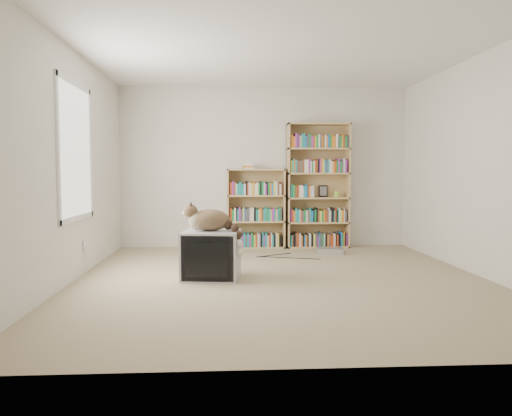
{
  "coord_description": "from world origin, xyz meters",
  "views": [
    {
      "loc": [
        -0.6,
        -5.36,
        1.16
      ],
      "look_at": [
        -0.22,
        1.0,
        0.72
      ],
      "focal_mm": 35.0,
      "sensor_mm": 36.0,
      "label": 1
    }
  ],
  "objects": [
    {
      "name": "bookcase_short",
      "position": [
        -0.14,
        2.36,
        0.56
      ],
      "size": [
        0.89,
        0.3,
        1.23
      ],
      "color": "tan",
      "rests_on": "floor"
    },
    {
      "name": "framed_print",
      "position": [
        0.93,
        2.44,
        0.88
      ],
      "size": [
        0.14,
        0.05,
        0.18
      ],
      "primitive_type": "cube",
      "rotation": [
        -0.17,
        0.0,
        0.0
      ],
      "color": "black",
      "rests_on": "bookcase_tall"
    },
    {
      "name": "wall_right",
      "position": [
        2.25,
        0.0,
        1.25
      ],
      "size": [
        0.02,
        5.0,
        2.5
      ],
      "primitive_type": "cube",
      "color": "silver",
      "rests_on": "floor"
    },
    {
      "name": "wall_left",
      "position": [
        -2.25,
        0.0,
        1.25
      ],
      "size": [
        0.02,
        5.0,
        2.5
      ],
      "primitive_type": "cube",
      "color": "silver",
      "rests_on": "floor"
    },
    {
      "name": "ceiling",
      "position": [
        0.0,
        0.0,
        2.5
      ],
      "size": [
        4.5,
        5.0,
        0.02
      ],
      "primitive_type": "cube",
      "color": "white",
      "rests_on": "wall_back"
    },
    {
      "name": "dvd_player",
      "position": [
        0.89,
        1.68,
        0.04
      ],
      "size": [
        0.4,
        0.31,
        0.08
      ],
      "primitive_type": "cube",
      "rotation": [
        0.0,
        0.0,
        -0.13
      ],
      "color": "#AFAFB4",
      "rests_on": "floor"
    },
    {
      "name": "wall_back",
      "position": [
        0.0,
        2.5,
        1.25
      ],
      "size": [
        4.5,
        0.02,
        2.5
      ],
      "primitive_type": "cube",
      "color": "silver",
      "rests_on": "floor"
    },
    {
      "name": "bookcase_tall",
      "position": [
        0.83,
        2.36,
        0.91
      ],
      "size": [
        0.96,
        0.3,
        1.93
      ],
      "color": "tan",
      "rests_on": "floor"
    },
    {
      "name": "book_stack",
      "position": [
        -0.26,
        2.32,
        1.26
      ],
      "size": [
        0.18,
        0.23,
        0.07
      ],
      "primitive_type": "cube",
      "color": "#AC3B17",
      "rests_on": "bookcase_short"
    },
    {
      "name": "green_mug",
      "position": [
        1.12,
        2.34,
        0.83
      ],
      "size": [
        0.08,
        0.08,
        0.09
      ],
      "primitive_type": "cylinder",
      "color": "#92C939",
      "rests_on": "bookcase_tall"
    },
    {
      "name": "floor_cables",
      "position": [
        0.23,
        1.61,
        0.0
      ],
      "size": [
        1.2,
        0.7,
        0.01
      ],
      "primitive_type": null,
      "color": "black",
      "rests_on": "floor"
    },
    {
      "name": "wall_front",
      "position": [
        0.0,
        -2.5,
        1.25
      ],
      "size": [
        4.5,
        0.02,
        2.5
      ],
      "primitive_type": "cube",
      "color": "silver",
      "rests_on": "floor"
    },
    {
      "name": "window",
      "position": [
        -2.24,
        0.2,
        1.4
      ],
      "size": [
        0.02,
        1.22,
        1.52
      ],
      "primitive_type": "cube",
      "color": "white",
      "rests_on": "wall_left"
    },
    {
      "name": "wall_outlet",
      "position": [
        -2.24,
        0.44,
        0.32
      ],
      "size": [
        0.01,
        0.08,
        0.13
      ],
      "primitive_type": "cube",
      "color": "silver",
      "rests_on": "wall_left"
    },
    {
      "name": "cat",
      "position": [
        -0.74,
        0.09,
        0.62
      ],
      "size": [
        0.66,
        0.48,
        0.53
      ],
      "rotation": [
        0.0,
        0.0,
        0.06
      ],
      "color": "#392B17",
      "rests_on": "crt_tv"
    },
    {
      "name": "floor",
      "position": [
        0.0,
        0.0,
        0.0
      ],
      "size": [
        4.5,
        5.0,
        0.01
      ],
      "primitive_type": "cube",
      "color": "tan",
      "rests_on": "ground"
    },
    {
      "name": "crt_tv",
      "position": [
        -0.77,
        0.1,
        0.26
      ],
      "size": [
        0.67,
        0.62,
        0.53
      ],
      "rotation": [
        0.0,
        0.0,
        -0.13
      ],
      "color": "#A9A9AC",
      "rests_on": "floor"
    }
  ]
}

